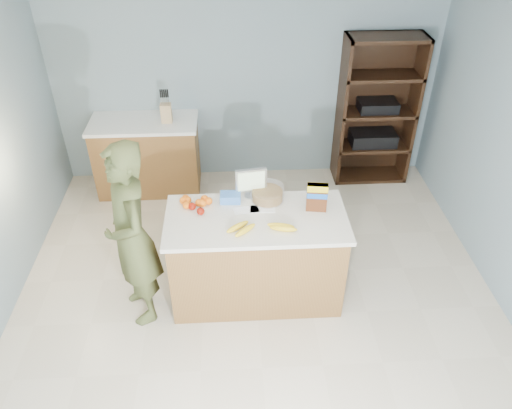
{
  "coord_description": "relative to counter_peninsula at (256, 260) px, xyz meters",
  "views": [
    {
      "loc": [
        -0.19,
        -3.07,
        3.47
      ],
      "look_at": [
        0.0,
        0.35,
        1.0
      ],
      "focal_mm": 35.0,
      "sensor_mm": 36.0,
      "label": 1
    }
  ],
  "objects": [
    {
      "name": "bananas",
      "position": [
        0.03,
        -0.18,
        0.51
      ],
      "size": [
        0.6,
        0.23,
        0.05
      ],
      "color": "yellow",
      "rests_on": "counter_peninsula"
    },
    {
      "name": "knife_block",
      "position": [
        -0.92,
        1.87,
        0.6
      ],
      "size": [
        0.12,
        0.1,
        0.31
      ],
      "color": "tan",
      "rests_on": "back_cabinet"
    },
    {
      "name": "walls",
      "position": [
        0.0,
        -0.3,
        1.24
      ],
      "size": [
        4.52,
        5.02,
        2.51
      ],
      "color": "gray",
      "rests_on": "ground"
    },
    {
      "name": "apples",
      "position": [
        -0.51,
        0.11,
        0.52
      ],
      "size": [
        0.14,
        0.14,
        0.07
      ],
      "color": "maroon",
      "rests_on": "counter_peninsula"
    },
    {
      "name": "shelving_unit",
      "position": [
        1.55,
        2.05,
        0.45
      ],
      "size": [
        0.9,
        0.4,
        1.8
      ],
      "color": "black",
      "rests_on": "ground"
    },
    {
      "name": "person",
      "position": [
        -1.04,
        -0.15,
        0.44
      ],
      "size": [
        0.63,
        0.74,
        1.71
      ],
      "primitive_type": "imported",
      "rotation": [
        0.0,
        0.0,
        -1.16
      ],
      "color": "#454C26",
      "rests_on": "ground"
    },
    {
      "name": "cereal_box",
      "position": [
        0.52,
        0.08,
        0.64
      ],
      "size": [
        0.18,
        0.09,
        0.26
      ],
      "color": "#592B14",
      "rests_on": "counter_peninsula"
    },
    {
      "name": "salad_bowl",
      "position": [
        0.11,
        0.26,
        0.54
      ],
      "size": [
        0.3,
        0.3,
        0.13
      ],
      "color": "#267219",
      "rests_on": "counter_peninsula"
    },
    {
      "name": "blue_carton",
      "position": [
        -0.22,
        0.25,
        0.52
      ],
      "size": [
        0.19,
        0.13,
        0.08
      ],
      "primitive_type": "cube",
      "rotation": [
        0.0,
        0.0,
        -0.04
      ],
      "color": "blue",
      "rests_on": "counter_peninsula"
    },
    {
      "name": "floor",
      "position": [
        0.0,
        -0.3,
        -0.42
      ],
      "size": [
        4.5,
        5.0,
        0.02
      ],
      "primitive_type": "cube",
      "color": "beige",
      "rests_on": "ground"
    },
    {
      "name": "counter_peninsula",
      "position": [
        0.0,
        0.0,
        0.0
      ],
      "size": [
        1.56,
        0.76,
        0.9
      ],
      "color": "brown",
      "rests_on": "ground"
    },
    {
      "name": "envelopes",
      "position": [
        -0.01,
        0.11,
        0.49
      ],
      "size": [
        0.38,
        0.15,
        0.0
      ],
      "color": "white",
      "rests_on": "counter_peninsula"
    },
    {
      "name": "back_cabinet",
      "position": [
        -1.2,
        1.9,
        0.04
      ],
      "size": [
        1.24,
        0.62,
        0.9
      ],
      "color": "brown",
      "rests_on": "ground"
    },
    {
      "name": "oranges",
      "position": [
        -0.52,
        0.22,
        0.52
      ],
      "size": [
        0.29,
        0.17,
        0.07
      ],
      "color": "orange",
      "rests_on": "counter_peninsula"
    },
    {
      "name": "tv",
      "position": [
        -0.03,
        0.32,
        0.64
      ],
      "size": [
        0.28,
        0.12,
        0.28
      ],
      "color": "silver",
      "rests_on": "counter_peninsula"
    }
  ]
}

